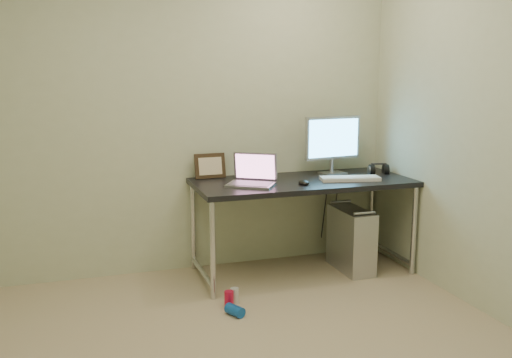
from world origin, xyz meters
name	(u,v)px	position (x,y,z in m)	size (l,w,h in m)	color
wall_back	(179,115)	(0.00, 1.75, 1.25)	(3.50, 0.02, 2.50)	beige
desk	(303,189)	(0.90, 1.38, 0.68)	(1.70, 0.75, 0.75)	black
tower_computer	(351,240)	(1.29, 1.29, 0.25)	(0.21, 0.48, 0.53)	silver
cable_a	(324,211)	(1.24, 1.70, 0.40)	(0.01, 0.01, 0.70)	black
cable_b	(335,213)	(1.33, 1.68, 0.38)	(0.01, 0.01, 0.72)	black
can_red	(229,299)	(0.15, 0.86, 0.06)	(0.06, 0.06, 0.12)	red
can_white	(234,296)	(0.21, 0.92, 0.05)	(0.06, 0.06, 0.11)	silver
can_blue	(235,310)	(0.15, 0.72, 0.04)	(0.07, 0.07, 0.13)	#1352B1
laptop	(253,177)	(0.47, 1.32, 0.80)	(0.43, 0.42, 0.23)	#A3A4AA
monitor	(333,141)	(1.23, 1.55, 1.03)	(0.51, 0.17, 0.48)	#A3A4AA
keyboard	(350,179)	(1.24, 1.25, 0.76)	(0.46, 0.15, 0.03)	silver
mouse_right	(376,177)	(1.46, 1.22, 0.77)	(0.07, 0.11, 0.04)	black
mouse_left	(304,181)	(0.84, 1.22, 0.77)	(0.08, 0.12, 0.04)	black
headphones	(379,170)	(1.61, 1.45, 0.78)	(0.18, 0.11, 0.11)	black
picture_frame	(210,166)	(0.23, 1.68, 0.85)	(0.25, 0.03, 0.20)	black
webcam	(240,167)	(0.46, 1.62, 0.83)	(0.04, 0.03, 0.12)	silver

